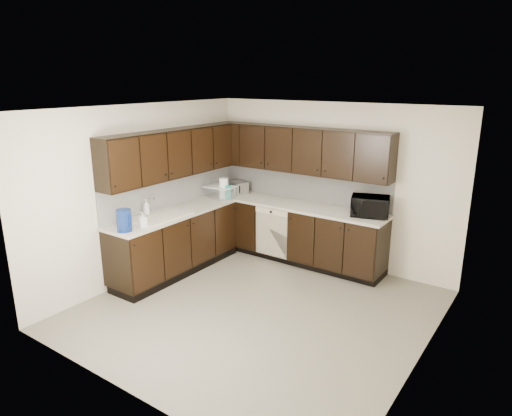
# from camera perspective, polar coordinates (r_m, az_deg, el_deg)

# --- Properties ---
(floor) EXTENTS (4.00, 4.00, 0.00)m
(floor) POSITION_cam_1_polar(r_m,az_deg,el_deg) (5.95, 0.14, -12.55)
(floor) COLOR gray
(floor) RESTS_ON ground
(ceiling) EXTENTS (4.00, 4.00, 0.00)m
(ceiling) POSITION_cam_1_polar(r_m,az_deg,el_deg) (5.23, 0.16, 12.25)
(ceiling) COLOR white
(ceiling) RESTS_ON wall_back
(wall_back) EXTENTS (4.00, 0.02, 2.50)m
(wall_back) POSITION_cam_1_polar(r_m,az_deg,el_deg) (7.14, 9.33, 2.90)
(wall_back) COLOR beige
(wall_back) RESTS_ON floor
(wall_left) EXTENTS (0.02, 4.00, 2.50)m
(wall_left) POSITION_cam_1_polar(r_m,az_deg,el_deg) (6.76, -13.94, 1.90)
(wall_left) COLOR beige
(wall_left) RESTS_ON floor
(wall_right) EXTENTS (0.02, 4.00, 2.50)m
(wall_right) POSITION_cam_1_polar(r_m,az_deg,el_deg) (4.68, 20.79, -4.97)
(wall_right) COLOR beige
(wall_right) RESTS_ON floor
(wall_front) EXTENTS (4.00, 0.02, 2.50)m
(wall_front) POSITION_cam_1_polar(r_m,az_deg,el_deg) (4.08, -16.20, -7.65)
(wall_front) COLOR beige
(wall_front) RESTS_ON floor
(lower_cabinets) EXTENTS (3.00, 2.80, 0.90)m
(lower_cabinets) POSITION_cam_1_polar(r_m,az_deg,el_deg) (7.14, -1.44, -3.90)
(lower_cabinets) COLOR black
(lower_cabinets) RESTS_ON floor
(countertop) EXTENTS (3.03, 2.83, 0.04)m
(countertop) POSITION_cam_1_polar(r_m,az_deg,el_deg) (6.98, -1.49, 0.01)
(countertop) COLOR #BBB7A3
(countertop) RESTS_ON lower_cabinets
(backsplash) EXTENTS (3.00, 2.80, 0.48)m
(backsplash) POSITION_cam_1_polar(r_m,az_deg,el_deg) (7.20, -1.86, 2.64)
(backsplash) COLOR #B3B3AF
(backsplash) RESTS_ON countertop
(upper_cabinets) EXTENTS (3.00, 2.80, 0.70)m
(upper_cabinets) POSITION_cam_1_polar(r_m,az_deg,el_deg) (6.93, -1.70, 7.09)
(upper_cabinets) COLOR black
(upper_cabinets) RESTS_ON wall_back
(dishwasher) EXTENTS (0.58, 0.04, 0.78)m
(dishwasher) POSITION_cam_1_polar(r_m,az_deg,el_deg) (7.16, 1.96, -2.71)
(dishwasher) COLOR beige
(dishwasher) RESTS_ON lower_cabinets
(sink) EXTENTS (0.54, 0.82, 0.42)m
(sink) POSITION_cam_1_polar(r_m,az_deg,el_deg) (6.62, -11.97, -1.59)
(sink) COLOR beige
(sink) RESTS_ON countertop
(microwave) EXTENTS (0.61, 0.50, 0.29)m
(microwave) POSITION_cam_1_polar(r_m,az_deg,el_deg) (6.66, 14.06, 0.21)
(microwave) COLOR black
(microwave) RESTS_ON countertop
(soap_bottle_a) EXTENTS (0.12, 0.12, 0.20)m
(soap_bottle_a) POSITION_cam_1_polar(r_m,az_deg,el_deg) (6.19, -13.98, -1.40)
(soap_bottle_a) COLOR gray
(soap_bottle_a) RESTS_ON countertop
(soap_bottle_b) EXTENTS (0.12, 0.12, 0.24)m
(soap_bottle_b) POSITION_cam_1_polar(r_m,az_deg,el_deg) (6.68, -13.54, 0.08)
(soap_bottle_b) COLOR gray
(soap_bottle_b) RESTS_ON countertop
(toaster_oven) EXTENTS (0.39, 0.35, 0.20)m
(toaster_oven) POSITION_cam_1_polar(r_m,az_deg,el_deg) (7.79, -2.23, 2.61)
(toaster_oven) COLOR #B0AFB2
(toaster_oven) RESTS_ON countertop
(storage_bin) EXTENTS (0.54, 0.47, 0.18)m
(storage_bin) POSITION_cam_1_polar(r_m,az_deg,el_deg) (7.54, -4.51, 2.03)
(storage_bin) COLOR silver
(storage_bin) RESTS_ON countertop
(blue_pitcher) EXTENTS (0.25, 0.25, 0.29)m
(blue_pitcher) POSITION_cam_1_polar(r_m,az_deg,el_deg) (6.07, -16.17, -1.51)
(blue_pitcher) COLOR navy
(blue_pitcher) RESTS_ON countertop
(teal_tumbler) EXTENTS (0.12, 0.12, 0.22)m
(teal_tumbler) POSITION_cam_1_polar(r_m,az_deg,el_deg) (7.43, -3.50, 2.01)
(teal_tumbler) COLOR #0D9583
(teal_tumbler) RESTS_ON countertop
(paper_towel_roll) EXTENTS (0.16, 0.16, 0.33)m
(paper_towel_roll) POSITION_cam_1_polar(r_m,az_deg,el_deg) (7.47, -4.05, 2.49)
(paper_towel_roll) COLOR white
(paper_towel_roll) RESTS_ON countertop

